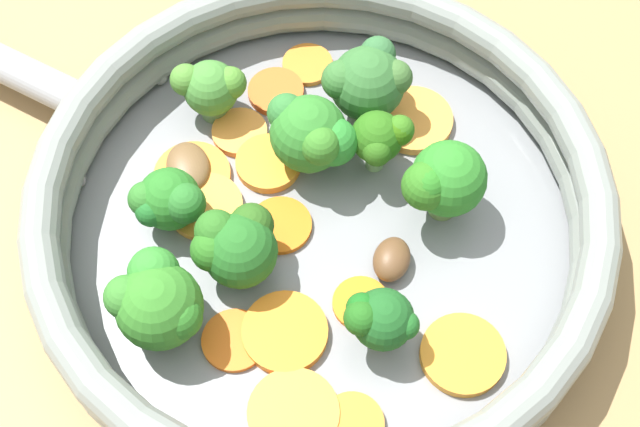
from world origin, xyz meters
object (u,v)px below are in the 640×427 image
(carrot_slice_13, at_px, (206,207))
(broccoli_floret_7, at_px, (211,87))
(carrot_slice_4, at_px, (268,163))
(carrot_slice_10, at_px, (361,303))
(carrot_slice_12, at_px, (467,350))
(broccoli_floret_0, at_px, (380,320))
(broccoli_floret_6, at_px, (158,302))
(carrot_slice_1, at_px, (352,424))
(carrot_slice_3, at_px, (414,120))
(carrot_slice_11, at_px, (293,413))
(carrot_slice_8, at_px, (308,65))
(broccoli_floret_5, at_px, (443,182))
(mushroom_piece_1, at_px, (188,166))
(carrot_slice_0, at_px, (276,92))
(broccoli_floret_4, at_px, (168,201))
(broccoli_floret_3, at_px, (236,245))
(broccoli_floret_8, at_px, (381,137))
(skillet, at_px, (320,232))
(broccoli_floret_2, at_px, (367,81))
(broccoli_floret_1, at_px, (312,135))
(carrot_slice_9, at_px, (192,175))
(carrot_slice_7, at_px, (234,340))
(carrot_slice_2, at_px, (285,332))
(carrot_slice_6, at_px, (280,225))
(carrot_slice_5, at_px, (240,132))
(mushroom_piece_0, at_px, (392,259))

(carrot_slice_13, bearing_deg, broccoli_floret_7, -45.42)
(carrot_slice_4, xyz_separation_m, carrot_slice_10, (-0.09, 0.02, -0.00))
(carrot_slice_12, height_order, broccoli_floret_7, broccoli_floret_7)
(broccoli_floret_0, height_order, broccoli_floret_6, broccoli_floret_6)
(carrot_slice_1, bearing_deg, carrot_slice_3, -56.25)
(carrot_slice_11, xyz_separation_m, broccoli_floret_7, (0.16, -0.09, 0.02))
(carrot_slice_8, xyz_separation_m, broccoli_floret_7, (0.01, 0.06, 0.02))
(broccoli_floret_5, xyz_separation_m, mushroom_piece_1, (0.11, 0.08, -0.03))
(carrot_slice_3, distance_m, carrot_slice_11, 0.18)
(carrot_slice_0, height_order, carrot_slice_13, same)
(broccoli_floret_4, xyz_separation_m, broccoli_floret_6, (-0.04, 0.04, 0.01))
(broccoli_floret_0, bearing_deg, broccoli_floret_7, -11.46)
(carrot_slice_10, height_order, broccoli_floret_3, broccoli_floret_3)
(carrot_slice_13, bearing_deg, broccoli_floret_6, 123.18)
(carrot_slice_11, height_order, broccoli_floret_0, broccoli_floret_0)
(broccoli_floret_7, distance_m, broccoli_floret_8, 0.10)
(carrot_slice_0, bearing_deg, skillet, 152.26)
(broccoli_floret_2, bearing_deg, broccoli_floret_1, 94.60)
(carrot_slice_12, distance_m, broccoli_floret_4, 0.17)
(carrot_slice_8, relative_size, carrot_slice_13, 0.74)
(carrot_slice_4, relative_size, carrot_slice_9, 0.85)
(carrot_slice_11, distance_m, mushroom_piece_1, 0.15)
(carrot_slice_7, bearing_deg, broccoli_floret_7, -36.88)
(broccoli_floret_1, bearing_deg, carrot_slice_1, 143.67)
(carrot_slice_2, bearing_deg, broccoli_floret_3, -10.55)
(carrot_slice_6, bearing_deg, broccoli_floret_2, -76.39)
(broccoli_floret_0, distance_m, broccoli_floret_1, 0.11)
(carrot_slice_11, relative_size, mushroom_piece_1, 1.41)
(carrot_slice_8, distance_m, broccoli_floret_3, 0.14)
(carrot_slice_13, height_order, broccoli_floret_5, broccoli_floret_5)
(carrot_slice_9, bearing_deg, carrot_slice_8, -83.17)
(broccoli_floret_7, bearing_deg, broccoli_floret_6, 128.66)
(broccoli_floret_0, xyz_separation_m, broccoli_floret_4, (0.12, 0.03, -0.00))
(carrot_slice_5, bearing_deg, carrot_slice_0, -78.69)
(carrot_slice_13, xyz_separation_m, broccoli_floret_3, (-0.04, 0.01, 0.02))
(carrot_slice_1, relative_size, carrot_slice_10, 1.03)
(broccoli_floret_4, bearing_deg, carrot_slice_5, -74.23)
(skillet, distance_m, broccoli_floret_7, 0.10)
(broccoli_floret_1, xyz_separation_m, broccoli_floret_8, (-0.03, -0.03, -0.00))
(carrot_slice_3, height_order, carrot_slice_10, carrot_slice_3)
(skillet, distance_m, carrot_slice_5, 0.08)
(carrot_slice_13, height_order, broccoli_floret_0, broccoli_floret_0)
(carrot_slice_13, xyz_separation_m, mushroom_piece_0, (-0.09, -0.05, 0.00))
(carrot_slice_8, bearing_deg, carrot_slice_5, 98.08)
(carrot_slice_12, bearing_deg, broccoli_floret_6, 40.56)
(carrot_slice_4, xyz_separation_m, broccoli_floret_0, (-0.11, 0.03, 0.02))
(broccoli_floret_6, bearing_deg, carrot_slice_11, -169.63)
(broccoli_floret_3, height_order, broccoli_floret_5, broccoli_floret_5)
(carrot_slice_10, bearing_deg, broccoli_floret_4, 20.18)
(carrot_slice_0, distance_m, broccoli_floret_5, 0.12)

